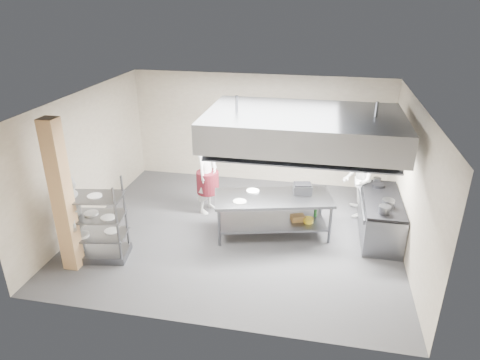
% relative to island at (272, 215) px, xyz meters
% --- Properties ---
extents(floor, '(7.00, 7.00, 0.00)m').
position_rel_island_xyz_m(floor, '(-0.76, -0.09, -0.46)').
color(floor, '#333336').
rests_on(floor, ground).
extents(ceiling, '(7.00, 7.00, 0.00)m').
position_rel_island_xyz_m(ceiling, '(-0.76, -0.09, 2.54)').
color(ceiling, silver).
rests_on(ceiling, wall_back).
extents(wall_back, '(7.00, 0.00, 7.00)m').
position_rel_island_xyz_m(wall_back, '(-0.76, 2.91, 1.04)').
color(wall_back, '#AEA08A').
rests_on(wall_back, ground).
extents(wall_left, '(0.00, 6.00, 6.00)m').
position_rel_island_xyz_m(wall_left, '(-4.26, -0.09, 1.04)').
color(wall_left, '#AEA08A').
rests_on(wall_left, ground).
extents(wall_right, '(0.00, 6.00, 6.00)m').
position_rel_island_xyz_m(wall_right, '(2.74, -0.09, 1.04)').
color(wall_right, '#AEA08A').
rests_on(wall_right, ground).
extents(column, '(0.30, 0.30, 3.00)m').
position_rel_island_xyz_m(column, '(-3.66, -1.99, 1.04)').
color(column, tan).
rests_on(column, floor).
extents(exhaust_hood, '(4.00, 2.50, 0.60)m').
position_rel_island_xyz_m(exhaust_hood, '(0.54, 0.31, 1.94)').
color(exhaust_hood, slate).
rests_on(exhaust_hood, ceiling).
extents(hood_strip_a, '(1.60, 0.12, 0.04)m').
position_rel_island_xyz_m(hood_strip_a, '(-0.36, 0.31, 1.62)').
color(hood_strip_a, white).
rests_on(hood_strip_a, exhaust_hood).
extents(hood_strip_b, '(1.60, 0.12, 0.04)m').
position_rel_island_xyz_m(hood_strip_b, '(1.44, 0.31, 1.62)').
color(hood_strip_b, white).
rests_on(hood_strip_b, exhaust_hood).
extents(wall_shelf, '(1.50, 0.28, 0.04)m').
position_rel_island_xyz_m(wall_shelf, '(1.04, 2.75, 1.04)').
color(wall_shelf, slate).
rests_on(wall_shelf, wall_back).
extents(island, '(2.69, 1.63, 0.91)m').
position_rel_island_xyz_m(island, '(0.00, 0.00, 0.00)').
color(island, slate).
rests_on(island, floor).
extents(island_worktop, '(2.69, 1.63, 0.06)m').
position_rel_island_xyz_m(island_worktop, '(0.00, 0.00, 0.42)').
color(island_worktop, slate).
rests_on(island_worktop, island).
extents(island_undershelf, '(2.47, 1.48, 0.04)m').
position_rel_island_xyz_m(island_undershelf, '(0.00, 0.00, -0.16)').
color(island_undershelf, slate).
rests_on(island_undershelf, island).
extents(pass_rack, '(1.21, 0.83, 1.68)m').
position_rel_island_xyz_m(pass_rack, '(-3.31, -1.59, 0.38)').
color(pass_rack, slate).
rests_on(pass_rack, floor).
extents(cooking_range, '(0.80, 2.00, 0.84)m').
position_rel_island_xyz_m(cooking_range, '(2.32, 0.41, -0.04)').
color(cooking_range, slate).
rests_on(cooking_range, floor).
extents(range_top, '(0.78, 1.96, 0.06)m').
position_rel_island_xyz_m(range_top, '(2.32, 0.41, 0.41)').
color(range_top, black).
rests_on(range_top, cooking_range).
extents(chef_head, '(0.60, 0.78, 1.91)m').
position_rel_island_xyz_m(chef_head, '(-1.69, 0.78, 0.50)').
color(chef_head, silver).
rests_on(chef_head, floor).
extents(chef_line, '(0.69, 0.88, 1.80)m').
position_rel_island_xyz_m(chef_line, '(1.84, 1.31, 0.44)').
color(chef_line, silver).
rests_on(chef_line, floor).
extents(chef_plating, '(0.89, 1.12, 1.77)m').
position_rel_island_xyz_m(chef_plating, '(-3.76, -1.60, 0.43)').
color(chef_plating, white).
rests_on(chef_plating, floor).
extents(griddle, '(0.45, 0.38, 0.20)m').
position_rel_island_xyz_m(griddle, '(0.60, 0.32, 0.55)').
color(griddle, slate).
rests_on(griddle, island_worktop).
extents(wicker_basket, '(0.35, 0.30, 0.13)m').
position_rel_island_xyz_m(wicker_basket, '(0.55, 0.12, -0.07)').
color(wicker_basket, olive).
rests_on(wicker_basket, island_undershelf).
extents(stockpot, '(0.25, 0.25, 0.18)m').
position_rel_island_xyz_m(stockpot, '(2.37, -0.02, 0.53)').
color(stockpot, gray).
rests_on(stockpot, range_top).
extents(plate_stack, '(0.28, 0.28, 0.05)m').
position_rel_island_xyz_m(plate_stack, '(-3.31, -1.59, 0.08)').
color(plate_stack, white).
rests_on(plate_stack, pass_rack).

